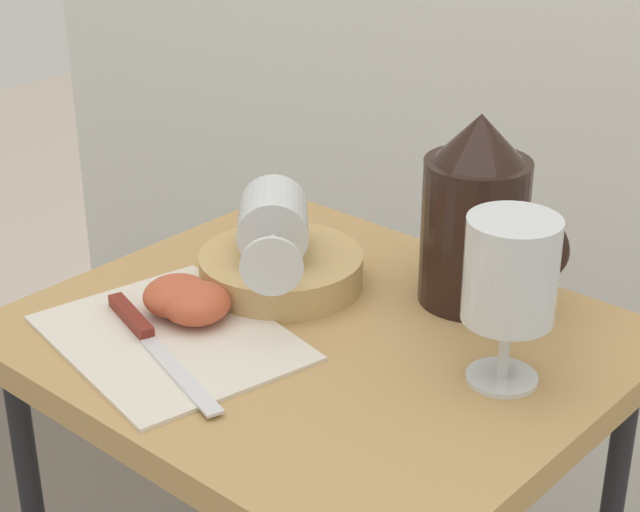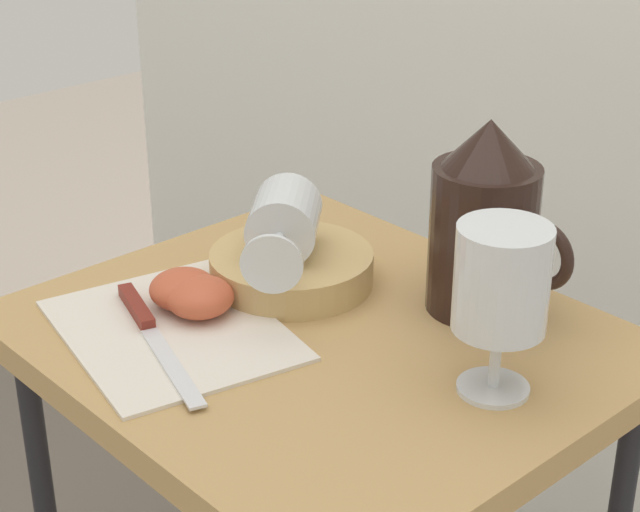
# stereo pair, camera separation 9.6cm
# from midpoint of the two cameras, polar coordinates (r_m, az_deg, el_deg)

# --- Properties ---
(table) EXTENTS (0.54, 0.47, 0.70)m
(table) POSITION_cam_midpoint_polar(r_m,az_deg,el_deg) (1.06, -2.60, -7.54)
(table) COLOR tan
(table) RESTS_ON ground_plane
(linen_napkin) EXTENTS (0.27, 0.24, 0.00)m
(linen_napkin) POSITION_cam_midpoint_polar(r_m,az_deg,el_deg) (1.03, -10.65, -4.39)
(linen_napkin) COLOR silver
(linen_napkin) RESTS_ON table
(basket_tray) EXTENTS (0.17, 0.17, 0.03)m
(basket_tray) POSITION_cam_midpoint_polar(r_m,az_deg,el_deg) (1.11, -4.57, -0.79)
(basket_tray) COLOR tan
(basket_tray) RESTS_ON table
(pitcher) EXTENTS (0.16, 0.11, 0.20)m
(pitcher) POSITION_cam_midpoint_polar(r_m,az_deg,el_deg) (1.05, 5.73, 1.47)
(pitcher) COLOR black
(pitcher) RESTS_ON table
(wine_glass_upright) EXTENTS (0.08, 0.08, 0.16)m
(wine_glass_upright) POSITION_cam_midpoint_polar(r_m,az_deg,el_deg) (0.91, 7.16, -1.29)
(wine_glass_upright) COLOR silver
(wine_glass_upright) RESTS_ON table
(wine_glass_tipped_near) EXTENTS (0.15, 0.15, 0.07)m
(wine_glass_tipped_near) POSITION_cam_midpoint_polar(r_m,az_deg,el_deg) (1.08, -5.05, 1.67)
(wine_glass_tipped_near) COLOR silver
(wine_glass_tipped_near) RESTS_ON basket_tray
(apple_half_left) EXTENTS (0.07, 0.07, 0.04)m
(apple_half_left) POSITION_cam_midpoint_polar(r_m,az_deg,el_deg) (1.06, -10.22, -2.17)
(apple_half_left) COLOR #C15133
(apple_half_left) RESTS_ON linen_napkin
(apple_half_right) EXTENTS (0.07, 0.07, 0.04)m
(apple_half_right) POSITION_cam_midpoint_polar(r_m,az_deg,el_deg) (1.04, -9.27, -2.56)
(apple_half_right) COLOR #C15133
(apple_half_right) RESTS_ON linen_napkin
(knife) EXTENTS (0.22, 0.08, 0.01)m
(knife) POSITION_cam_midpoint_polar(r_m,az_deg,el_deg) (1.02, -11.93, -4.19)
(knife) COLOR silver
(knife) RESTS_ON linen_napkin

